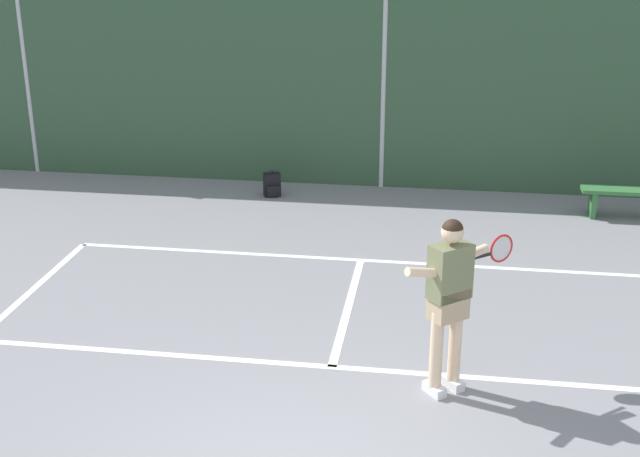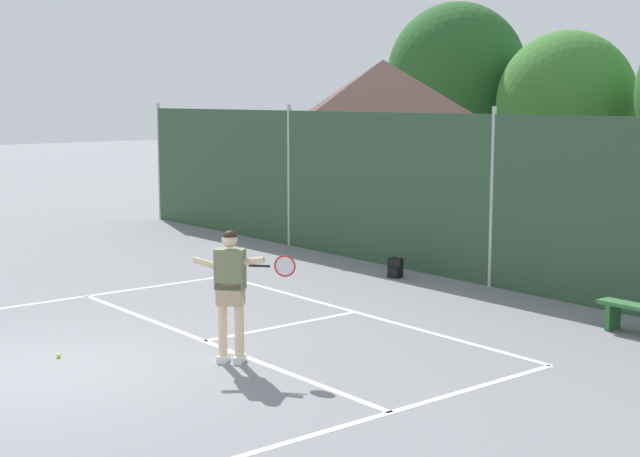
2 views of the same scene
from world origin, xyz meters
The scene contains 5 objects.
chainlink_fence centered at (0.00, 9.00, 1.67)m, with size 26.09×0.09×3.49m.
clubhouse_building centered at (-7.00, 12.59, 2.43)m, with size 5.89×4.38×4.68m.
tennis_player centered at (1.20, 2.19, 1.11)m, with size 1.07×1.04×1.85m.
backpack_black centered at (-1.81, 8.17, 0.19)m, with size 0.33×0.32×0.46m.
courtside_bench centered at (4.08, 7.89, 0.36)m, with size 1.60×0.36×0.48m.
Camera 1 is at (1.05, -5.46, 4.56)m, focal length 47.61 mm.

